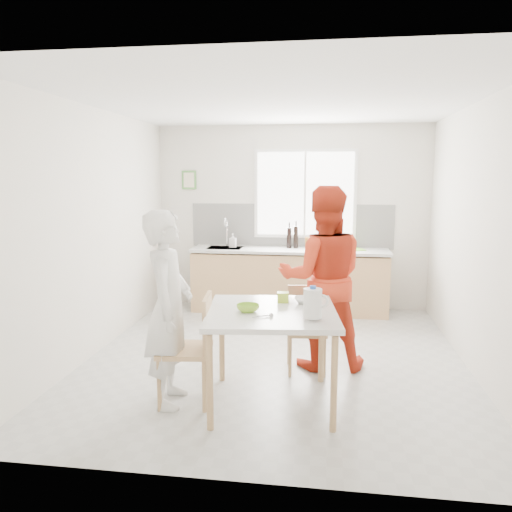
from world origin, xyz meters
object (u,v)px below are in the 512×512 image
(person_red, at_px, (323,278))
(wine_bottle_a, at_px, (296,237))
(bowl_white, at_px, (305,300))
(dining_table, at_px, (272,320))
(person_white, at_px, (169,308))
(wine_bottle_b, at_px, (289,238))
(chair_far, at_px, (306,324))
(milk_jug, at_px, (313,303))
(bowl_green, at_px, (248,308))
(chair_left, at_px, (193,344))

(person_red, bearing_deg, wine_bottle_a, -85.78)
(bowl_white, distance_m, wine_bottle_a, 2.88)
(dining_table, relative_size, person_red, 0.64)
(person_white, xyz_separation_m, wine_bottle_b, (0.78, 3.23, 0.23))
(chair_far, bearing_deg, milk_jug, -91.37)
(dining_table, xyz_separation_m, chair_far, (0.26, 0.85, -0.28))
(dining_table, bearing_deg, milk_jug, -34.57)
(dining_table, distance_m, wine_bottle_a, 3.16)
(bowl_green, bearing_deg, chair_far, 63.84)
(dining_table, height_order, chair_left, chair_left)
(person_white, relative_size, person_red, 0.90)
(bowl_white, height_order, wine_bottle_a, wine_bottle_a)
(person_red, bearing_deg, chair_left, 36.58)
(wine_bottle_a, height_order, wine_bottle_b, wine_bottle_a)
(bowl_green, distance_m, milk_jug, 0.58)
(person_white, relative_size, wine_bottle_a, 5.27)
(dining_table, distance_m, chair_far, 0.93)
(milk_jug, height_order, wine_bottle_b, wine_bottle_b)
(bowl_white, xyz_separation_m, wine_bottle_b, (-0.36, 2.85, 0.21))
(bowl_white, xyz_separation_m, milk_jug, (0.08, -0.52, 0.11))
(wine_bottle_b, bearing_deg, bowl_green, -91.84)
(milk_jug, relative_size, wine_bottle_b, 0.85)
(person_red, relative_size, bowl_white, 9.27)
(bowl_green, bearing_deg, bowl_white, 37.28)
(wine_bottle_a, relative_size, wine_bottle_b, 1.07)
(person_red, distance_m, milk_jug, 1.18)
(dining_table, relative_size, person_white, 0.71)
(person_white, height_order, milk_jug, person_white)
(chair_far, distance_m, wine_bottle_b, 2.39)
(person_white, distance_m, person_red, 1.66)
(chair_far, bearing_deg, person_white, -146.50)
(dining_table, xyz_separation_m, person_red, (0.42, 0.94, 0.18))
(person_white, bearing_deg, chair_far, -56.50)
(chair_left, bearing_deg, wine_bottle_a, 161.72)
(dining_table, relative_size, chair_left, 1.25)
(chair_left, relative_size, wine_bottle_a, 2.99)
(chair_far, bearing_deg, bowl_white, -95.06)
(chair_far, xyz_separation_m, bowl_white, (0.01, -0.57, 0.39))
(wine_bottle_b, bearing_deg, person_red, -76.98)
(person_white, bearing_deg, wine_bottle_b, -19.97)
(wine_bottle_b, bearing_deg, person_white, -103.66)
(dining_table, height_order, wine_bottle_b, wine_bottle_b)
(person_red, height_order, wine_bottle_b, person_red)
(bowl_green, relative_size, wine_bottle_b, 0.64)
(chair_left, height_order, person_white, person_white)
(chair_left, distance_m, chair_far, 1.31)
(person_red, xyz_separation_m, wine_bottle_b, (-0.51, 2.19, 0.14))
(person_white, bearing_deg, milk_jug, -103.11)
(person_red, bearing_deg, person_white, 32.40)
(chair_far, xyz_separation_m, person_white, (-1.13, -0.94, 0.38))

